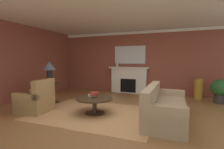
# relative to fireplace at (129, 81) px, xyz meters

# --- Properties ---
(ground_plane) EXTENTS (9.75, 9.75, 0.00)m
(ground_plane) POSITION_rel_fireplace_xyz_m (0.43, -3.23, -0.56)
(ground_plane) COLOR olive
(wall_fireplace) EXTENTS (8.10, 0.12, 2.80)m
(wall_fireplace) POSITION_rel_fireplace_xyz_m (0.43, 0.21, 0.84)
(wall_fireplace) COLOR brown
(wall_fireplace) RESTS_ON ground_plane
(wall_window) EXTENTS (0.12, 7.37, 2.80)m
(wall_window) POSITION_rel_fireplace_xyz_m (-3.38, -2.93, 0.84)
(wall_window) COLOR brown
(wall_window) RESTS_ON ground_plane
(ceiling_panel) EXTENTS (8.10, 7.37, 0.06)m
(ceiling_panel) POSITION_rel_fireplace_xyz_m (0.43, -2.93, 2.27)
(ceiling_panel) COLOR white
(crown_moulding) EXTENTS (8.10, 0.08, 0.12)m
(crown_moulding) POSITION_rel_fireplace_xyz_m (0.43, 0.13, 2.16)
(crown_moulding) COLOR white
(area_rug) EXTENTS (3.27, 2.36, 0.01)m
(area_rug) POSITION_rel_fireplace_xyz_m (-0.07, -3.27, -0.55)
(area_rug) COLOR tan
(area_rug) RESTS_ON ground_plane
(fireplace) EXTENTS (1.80, 0.35, 1.18)m
(fireplace) POSITION_rel_fireplace_xyz_m (0.00, 0.00, 0.00)
(fireplace) COLOR white
(fireplace) RESTS_ON ground_plane
(mantel_mirror) EXTENTS (1.42, 0.04, 0.80)m
(mantel_mirror) POSITION_rel_fireplace_xyz_m (0.00, 0.12, 1.17)
(mantel_mirror) COLOR silver
(sofa) EXTENTS (0.90, 2.10, 0.85)m
(sofa) POSITION_rel_fireplace_xyz_m (1.76, -3.12, -0.26)
(sofa) COLOR tan
(sofa) RESTS_ON ground_plane
(armchair_near_window) EXTENTS (0.87, 0.87, 0.95)m
(armchair_near_window) POSITION_rel_fireplace_xyz_m (-1.71, -3.74, -0.25)
(armchair_near_window) COLOR #9E7A4C
(armchair_near_window) RESTS_ON ground_plane
(coffee_table) EXTENTS (1.00, 1.00, 0.45)m
(coffee_table) POSITION_rel_fireplace_xyz_m (-0.07, -3.27, -0.22)
(coffee_table) COLOR #3D2D1E
(coffee_table) RESTS_ON ground_plane
(side_table) EXTENTS (0.56, 0.56, 0.70)m
(side_table) POSITION_rel_fireplace_xyz_m (-2.05, -2.77, -0.16)
(side_table) COLOR #3D2D1E
(side_table) RESTS_ON ground_plane
(table_lamp) EXTENTS (0.44, 0.44, 0.75)m
(table_lamp) POSITION_rel_fireplace_xyz_m (-2.05, -2.77, 0.67)
(table_lamp) COLOR black
(table_lamp) RESTS_ON side_table
(vase_tall_corner) EXTENTS (0.29, 0.29, 0.78)m
(vase_tall_corner) POSITION_rel_fireplace_xyz_m (2.81, -0.30, -0.17)
(vase_tall_corner) COLOR #B7892D
(vase_tall_corner) RESTS_ON ground_plane
(vase_on_side_table) EXTENTS (0.16, 0.16, 0.24)m
(vase_on_side_table) POSITION_rel_fireplace_xyz_m (-1.90, -2.89, 0.26)
(vase_on_side_table) COLOR black
(vase_on_side_table) RESTS_ON side_table
(vase_mantel_left) EXTENTS (0.10, 0.10, 0.28)m
(vase_mantel_left) POSITION_rel_fireplace_xyz_m (-0.55, -0.05, 0.76)
(vase_mantel_left) COLOR beige
(vase_mantel_left) RESTS_ON fireplace
(book_red_cover) EXTENTS (0.25, 0.22, 0.06)m
(book_red_cover) POSITION_rel_fireplace_xyz_m (-0.21, -3.18, -0.08)
(book_red_cover) COLOR tan
(book_red_cover) RESTS_ON coffee_table
(book_art_folio) EXTENTS (0.21, 0.19, 0.04)m
(book_art_folio) POSITION_rel_fireplace_xyz_m (-0.10, -3.27, -0.03)
(book_art_folio) COLOR maroon
(book_art_folio) RESTS_ON coffee_table
(book_small_novel) EXTENTS (0.20, 0.16, 0.04)m
(book_small_novel) POSITION_rel_fireplace_xyz_m (-0.11, -3.20, 0.01)
(book_small_novel) COLOR maroon
(book_small_novel) RESTS_ON coffee_table
(potted_plant) EXTENTS (0.56, 0.56, 0.83)m
(potted_plant) POSITION_rel_fireplace_xyz_m (3.41, -0.72, -0.07)
(potted_plant) COLOR #333333
(potted_plant) RESTS_ON ground_plane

